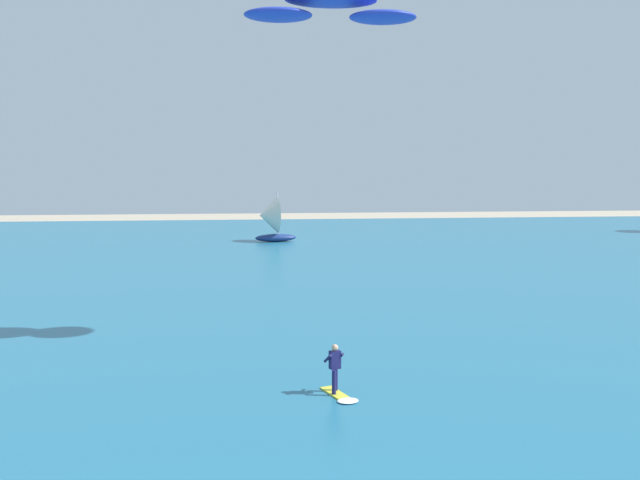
% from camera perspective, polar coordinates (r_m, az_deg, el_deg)
% --- Properties ---
extents(ocean, '(160.00, 90.00, 0.10)m').
position_cam_1_polar(ocean, '(60.31, -4.08, -1.44)').
color(ocean, '#236B89').
rests_on(ocean, ground).
extents(kitesurfer, '(1.15, 2.03, 1.67)m').
position_cam_1_polar(kitesurfer, '(24.02, 1.39, -10.85)').
color(kitesurfer, yellow).
rests_on(kitesurfer, ocean).
extents(kite, '(7.29, 2.42, 1.10)m').
position_cam_1_polar(kite, '(31.42, 0.87, 17.82)').
color(kite, '#1E33B2').
extents(sailboat_mid_right, '(4.39, 3.78, 5.03)m').
position_cam_1_polar(sailboat_mid_right, '(72.93, -4.01, 1.66)').
color(sailboat_mid_right, navy).
rests_on(sailboat_mid_right, ocean).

